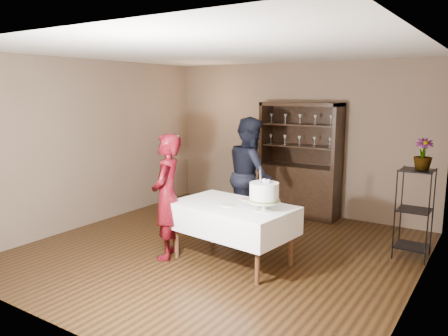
{
  "coord_description": "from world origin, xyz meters",
  "views": [
    {
      "loc": [
        3.22,
        -4.82,
        2.19
      ],
      "look_at": [
        0.01,
        0.1,
        1.15
      ],
      "focal_mm": 35.0,
      "sensor_mm": 36.0,
      "label": 1
    }
  ],
  "objects": [
    {
      "name": "plant_etagere",
      "position": [
        2.28,
        1.2,
        0.65
      ],
      "size": [
        0.42,
        0.42,
        1.2
      ],
      "color": "black",
      "rests_on": "floor"
    },
    {
      "name": "ceiling",
      "position": [
        0.0,
        0.0,
        2.7
      ],
      "size": [
        5.0,
        5.0,
        0.0
      ],
      "primitive_type": "plane",
      "rotation": [
        3.14,
        0.0,
        0.0
      ],
      "color": "silver",
      "rests_on": "back_wall"
    },
    {
      "name": "cake",
      "position": [
        0.83,
        -0.28,
        0.98
      ],
      "size": [
        0.39,
        0.39,
        0.54
      ],
      "rotation": [
        0.0,
        0.0,
        -0.13
      ],
      "color": "white",
      "rests_on": "cake_table"
    },
    {
      "name": "wall_left",
      "position": [
        -2.5,
        0.0,
        1.35
      ],
      "size": [
        0.02,
        5.0,
        2.7
      ],
      "primitive_type": "cube",
      "color": "brown",
      "rests_on": "floor"
    },
    {
      "name": "cake_table",
      "position": [
        0.36,
        -0.25,
        0.59
      ],
      "size": [
        1.63,
        1.12,
        0.77
      ],
      "rotation": [
        0.0,
        0.0,
        -0.12
      ],
      "color": "white",
      "rests_on": "floor"
    },
    {
      "name": "wall_right",
      "position": [
        2.5,
        0.0,
        1.35
      ],
      "size": [
        0.02,
        5.0,
        2.7
      ],
      "primitive_type": "cube",
      "color": "brown",
      "rests_on": "floor"
    },
    {
      "name": "plate_far",
      "position": [
        0.41,
        0.05,
        0.77
      ],
      "size": [
        0.18,
        0.18,
        0.01
      ],
      "primitive_type": "cylinder",
      "rotation": [
        0.0,
        0.0,
        0.12
      ],
      "color": "white",
      "rests_on": "cake_table"
    },
    {
      "name": "floor",
      "position": [
        0.0,
        0.0,
        0.0
      ],
      "size": [
        5.0,
        5.0,
        0.0
      ],
      "primitive_type": "plane",
      "color": "black",
      "rests_on": "ground"
    },
    {
      "name": "potted_plant",
      "position": [
        2.33,
        1.24,
        1.39
      ],
      "size": [
        0.29,
        0.29,
        0.41
      ],
      "primitive_type": "imported",
      "rotation": [
        0.0,
        0.0,
        0.36
      ],
      "color": "#527437",
      "rests_on": "plant_etagere"
    },
    {
      "name": "back_wall",
      "position": [
        0.0,
        2.5,
        1.35
      ],
      "size": [
        5.0,
        0.02,
        2.7
      ],
      "primitive_type": "cube",
      "color": "brown",
      "rests_on": "floor"
    },
    {
      "name": "woman",
      "position": [
        -0.45,
        -0.56,
        0.83
      ],
      "size": [
        0.61,
        0.71,
        1.65
      ],
      "primitive_type": "imported",
      "rotation": [
        0.0,
        0.0,
        -1.15
      ],
      "color": "#330407",
      "rests_on": "floor"
    },
    {
      "name": "china_hutch",
      "position": [
        0.2,
        2.25,
        0.66
      ],
      "size": [
        1.4,
        0.48,
        2.0
      ],
      "color": "black",
      "rests_on": "floor"
    },
    {
      "name": "man",
      "position": [
        -0.11,
        1.05,
        0.9
      ],
      "size": [
        1.08,
        1.11,
        1.8
      ],
      "primitive_type": "imported",
      "rotation": [
        0.0,
        0.0,
        2.25
      ],
      "color": "black",
      "rests_on": "floor"
    },
    {
      "name": "plate_near",
      "position": [
        0.34,
        -0.33,
        0.77
      ],
      "size": [
        0.21,
        0.21,
        0.01
      ],
      "primitive_type": "cylinder",
      "rotation": [
        0.0,
        0.0,
        -0.24
      ],
      "color": "white",
      "rests_on": "cake_table"
    }
  ]
}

